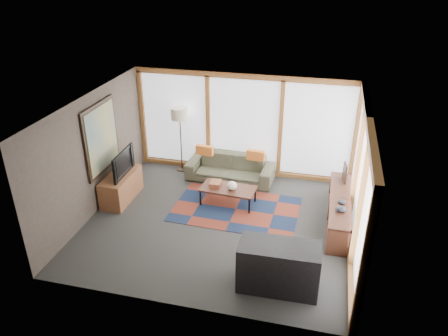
% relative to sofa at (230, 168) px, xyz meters
% --- Properties ---
extents(ground, '(5.50, 5.50, 0.00)m').
position_rel_sofa_xyz_m(ground, '(0.22, -1.95, -0.31)').
color(ground, '#282826').
rests_on(ground, ground).
extents(room_envelope, '(5.52, 5.02, 2.62)m').
position_rel_sofa_xyz_m(room_envelope, '(0.72, -1.39, 1.23)').
color(room_envelope, '#3B322B').
rests_on(room_envelope, ground).
extents(rug, '(2.80, 1.85, 0.01)m').
position_rel_sofa_xyz_m(rug, '(0.45, -1.35, -0.31)').
color(rug, maroon).
rests_on(rug, ground).
extents(sofa, '(2.18, 0.92, 0.63)m').
position_rel_sofa_xyz_m(sofa, '(0.00, 0.00, 0.00)').
color(sofa, '#3A3A2A').
rests_on(sofa, ground).
extents(pillow_left, '(0.45, 0.18, 0.24)m').
position_rel_sofa_xyz_m(pillow_left, '(-0.65, -0.03, 0.43)').
color(pillow_left, '#CF6724').
rests_on(pillow_left, sofa).
extents(pillow_right, '(0.44, 0.16, 0.24)m').
position_rel_sofa_xyz_m(pillow_right, '(0.63, -0.02, 0.43)').
color(pillow_right, '#CF6724').
rests_on(pillow_right, sofa).
extents(floor_lamp, '(0.43, 0.43, 1.70)m').
position_rel_sofa_xyz_m(floor_lamp, '(-1.36, 0.24, 0.54)').
color(floor_lamp, '#2F2317').
rests_on(floor_lamp, ground).
extents(coffee_table, '(1.26, 0.70, 0.40)m').
position_rel_sofa_xyz_m(coffee_table, '(0.22, -1.15, -0.11)').
color(coffee_table, black).
rests_on(coffee_table, ground).
extents(book_stack, '(0.25, 0.31, 0.10)m').
position_rel_sofa_xyz_m(book_stack, '(-0.09, -1.11, 0.14)').
color(book_stack, brown).
rests_on(book_stack, coffee_table).
extents(vase, '(0.26, 0.26, 0.19)m').
position_rel_sofa_xyz_m(vase, '(0.32, -1.20, 0.19)').
color(vase, beige).
rests_on(vase, coffee_table).
extents(bookshelf, '(0.43, 2.37, 0.59)m').
position_rel_sofa_xyz_m(bookshelf, '(2.65, -1.34, -0.02)').
color(bookshelf, black).
rests_on(bookshelf, ground).
extents(bowl_a, '(0.22, 0.22, 0.10)m').
position_rel_sofa_xyz_m(bowl_a, '(2.66, -1.86, 0.33)').
color(bowl_a, black).
rests_on(bowl_a, bookshelf).
extents(bowl_b, '(0.17, 0.17, 0.08)m').
position_rel_sofa_xyz_m(bowl_b, '(2.68, -1.55, 0.32)').
color(bowl_b, black).
rests_on(bowl_b, bookshelf).
extents(shelf_picture, '(0.08, 0.32, 0.41)m').
position_rel_sofa_xyz_m(shelf_picture, '(2.71, -0.55, 0.49)').
color(shelf_picture, black).
rests_on(shelf_picture, bookshelf).
extents(tv_console, '(0.52, 1.25, 0.62)m').
position_rel_sofa_xyz_m(tv_console, '(-2.22, -1.53, -0.00)').
color(tv_console, brown).
rests_on(tv_console, ground).
extents(television, '(0.16, 1.02, 0.58)m').
position_rel_sofa_xyz_m(television, '(-2.20, -1.51, 0.60)').
color(television, black).
rests_on(television, tv_console).
extents(bar_counter, '(1.37, 0.67, 0.86)m').
position_rel_sofa_xyz_m(bar_counter, '(1.68, -3.62, 0.12)').
color(bar_counter, black).
rests_on(bar_counter, ground).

